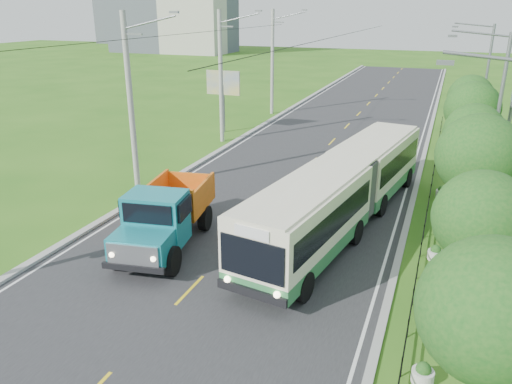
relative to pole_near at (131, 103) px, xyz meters
The scene contains 26 objects.
ground 13.24m from the pole_near, 47.45° to the right, with size 240.00×240.00×0.00m, color #2B6117.
road 14.67m from the pole_near, 53.09° to the left, with size 14.00×120.00×0.02m, color #28282B.
curb_left 12.14m from the pole_near, 84.48° to the left, with size 0.40×120.00×0.15m, color #9E9E99.
curb_right 19.60m from the pole_near, 35.52° to the left, with size 0.30×120.00×0.10m, color #9E9E99.
edge_line_left 12.22m from the pole_near, 81.66° to the left, with size 0.12×120.00×0.00m, color silver.
edge_line_right 19.21m from the pole_near, 36.41° to the left, with size 0.12×120.00×0.00m, color silver.
centre_dash 13.23m from the pole_near, 47.45° to the right, with size 0.12×2.20×0.00m, color yellow.
railing_right 17.68m from the pole_near, 17.09° to the left, with size 0.04×40.00×0.60m, color black.
pole_near is the anchor object (origin of this frame).
pole_mid 12.00m from the pole_near, 90.00° to the left, with size 3.51×0.32×10.00m.
pole_far 24.00m from the pole_near, 90.00° to the left, with size 3.51×0.32×10.00m.
tree_front 22.26m from the pole_near, 35.36° to the right, with size 3.36×3.41×5.60m.
tree_second 19.44m from the pole_near, 20.74° to the right, with size 3.18×3.26×5.30m.
tree_third 18.17m from the pole_near, ahead, with size 3.60×3.62×6.00m.
tree_fourth 18.89m from the pole_near, 15.84° to the left, with size 3.24×3.31×5.40m.
tree_fifth 21.31m from the pole_near, 31.59° to the left, with size 3.48×3.52×5.80m.
tree_back 24.98m from the pole_near, 43.41° to the left, with size 3.30×3.36×5.50m.
streetlight_mid 19.56m from the pole_near, 14.81° to the left, with size 3.02×0.20×9.07m.
streetlight_far 26.80m from the pole_near, 45.14° to the left, with size 3.02×0.20×9.07m.
planter_front 20.70m from the pole_near, 33.12° to the right, with size 0.64×0.64×0.67m.
planter_near 17.79m from the pole_near, 10.09° to the right, with size 0.64×0.64×0.67m.
planter_mid 18.23m from the pole_near, 16.52° to the left, with size 0.64×0.64×0.67m.
planter_far 21.83m from the pole_near, 37.63° to the left, with size 0.64×0.64×0.67m.
billboard_left 15.10m from the pole_near, 94.72° to the left, with size 3.00×0.20×5.20m.
bus 12.81m from the pole_near, ahead, with size 5.56×17.54×3.35m.
dump_truck 8.87m from the pole_near, 47.48° to the right, with size 3.63×7.16×2.87m.
Camera 1 is at (8.30, -14.49, 10.13)m, focal length 35.00 mm.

